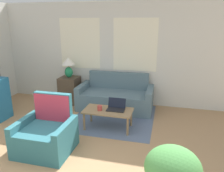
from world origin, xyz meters
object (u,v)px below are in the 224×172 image
object	(u,v)px
table_lamp	(68,65)
cup_navy	(100,108)
coffee_table	(108,112)
laptop	(116,107)
potted_plant	(172,170)
couch	(116,98)
armchair	(47,135)

from	to	relation	value
table_lamp	cup_navy	bearing A→B (deg)	-45.62
coffee_table	laptop	size ratio (longest dim) A/B	2.74
table_lamp	laptop	distance (m)	2.00
potted_plant	table_lamp	bearing A→B (deg)	132.76
couch	armchair	world-z (taller)	armchair
couch	potted_plant	world-z (taller)	couch
coffee_table	couch	bearing A→B (deg)	95.00
armchair	table_lamp	xyz separation A→B (m)	(-0.59, 2.21, 0.75)
table_lamp	coffee_table	size ratio (longest dim) A/B	0.53
laptop	couch	bearing A→B (deg)	103.44
laptop	coffee_table	bearing A→B (deg)	-156.50
couch	armchair	size ratio (longest dim) A/B	1.96
armchair	potted_plant	xyz separation A→B (m)	(2.03, -0.63, 0.14)
table_lamp	coffee_table	world-z (taller)	table_lamp
armchair	laptop	distance (m)	1.44
couch	coffee_table	bearing A→B (deg)	-85.00
couch	armchair	bearing A→B (deg)	-108.36
couch	cup_navy	xyz separation A→B (m)	(-0.06, -1.16, 0.18)
table_lamp	coffee_table	distance (m)	1.96
couch	potted_plant	distance (m)	3.05
couch	coffee_table	distance (m)	1.11
table_lamp	coffee_table	bearing A→B (deg)	-40.88
coffee_table	potted_plant	bearing A→B (deg)	-52.95
coffee_table	cup_navy	xyz separation A→B (m)	(-0.16, -0.06, 0.10)
potted_plant	cup_navy	bearing A→B (deg)	131.41
armchair	coffee_table	world-z (taller)	armchair
armchair	cup_navy	world-z (taller)	armchair
cup_navy	table_lamp	bearing A→B (deg)	134.38
cup_navy	laptop	bearing A→B (deg)	21.44
potted_plant	couch	bearing A→B (deg)	115.90
table_lamp	potted_plant	xyz separation A→B (m)	(2.62, -2.84, -0.61)
couch	coffee_table	xyz separation A→B (m)	(0.10, -1.11, 0.08)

